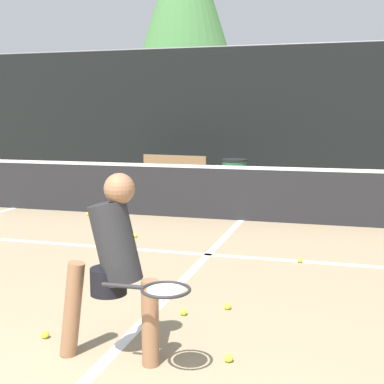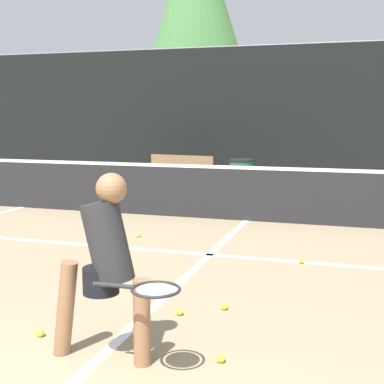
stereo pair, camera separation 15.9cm
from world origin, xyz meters
name	(u,v)px [view 1 (the left image)]	position (x,y,z in m)	size (l,w,h in m)	color
court_service_line	(208,254)	(0.00, 4.81, 0.00)	(8.25, 0.10, 0.01)	white
court_center_mark	(186,277)	(0.00, 3.79, 0.00)	(0.10, 6.78, 0.01)	white
net	(242,191)	(0.00, 7.18, 0.51)	(11.09, 0.09, 1.07)	slate
fence_back	(273,118)	(0.00, 11.20, 1.72)	(24.00, 0.06, 3.46)	black
player_practicing	(114,261)	(0.08, 1.67, 0.78)	(1.10, 0.53, 1.42)	#8C6042
tennis_ball_scattered_1	(183,312)	(0.30, 2.68, 0.03)	(0.07, 0.07, 0.07)	#D1E033
tennis_ball_scattered_2	(135,235)	(-1.29, 5.46, 0.03)	(0.07, 0.07, 0.07)	#D1E033
tennis_ball_scattered_3	(88,214)	(-2.75, 6.83, 0.03)	(0.07, 0.07, 0.07)	#D1E033
tennis_ball_scattered_4	(229,358)	(0.89, 1.88, 0.03)	(0.07, 0.07, 0.07)	#D1E033
tennis_ball_scattered_5	(300,260)	(1.19, 4.75, 0.03)	(0.07, 0.07, 0.07)	#D1E033
tennis_ball_scattered_6	(45,335)	(-0.65, 1.89, 0.03)	(0.07, 0.07, 0.07)	#D1E033
tennis_ball_scattered_7	(228,306)	(0.66, 2.94, 0.03)	(0.07, 0.07, 0.07)	#D1E033
courtside_bench	(172,172)	(-2.19, 10.09, 0.47)	(1.66, 0.59, 0.86)	olive
trash_bin	(234,178)	(-0.66, 9.87, 0.42)	(0.58, 0.58, 0.83)	#28603D
parked_car	(142,154)	(-4.42, 13.92, 0.56)	(1.89, 4.54, 1.33)	black
building_far	(312,103)	(0.00, 26.86, 2.39)	(36.00, 2.40, 4.79)	gray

